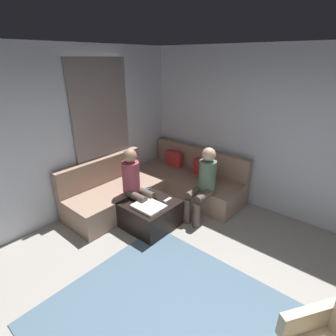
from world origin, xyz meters
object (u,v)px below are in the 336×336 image
ottoman (150,214)px  person_on_couch_back (204,181)px  sectional_couch (158,186)px  coffee_mug (148,191)px  game_remote (168,200)px  person_on_couch_side (135,183)px

ottoman → person_on_couch_back: person_on_couch_back is taller
sectional_couch → person_on_couch_back: 1.02m
sectional_couch → person_on_couch_back: person_on_couch_back is taller
ottoman → coffee_mug: coffee_mug is taller
game_remote → person_on_couch_side: size_ratio=0.12×
coffee_mug → game_remote: size_ratio=0.63×
game_remote → person_on_couch_side: (-0.49, -0.22, 0.23)m
person_on_couch_back → game_remote: bearing=59.9°
sectional_couch → person_on_couch_side: bearing=-78.0°
sectional_couch → ottoman: 0.84m
coffee_mug → person_on_couch_back: bearing=38.9°
ottoman → person_on_couch_back: (0.49, 0.75, 0.45)m
ottoman → person_on_couch_back: bearing=57.0°
coffee_mug → person_on_couch_side: size_ratio=0.08×
game_remote → sectional_couch: bearing=143.3°
coffee_mug → game_remote: coffee_mug is taller
ottoman → coffee_mug: size_ratio=8.00×
coffee_mug → ottoman: bearing=-39.3°
game_remote → person_on_couch_back: 0.66m
person_on_couch_back → person_on_couch_side: bearing=43.0°
game_remote → coffee_mug: bearing=-174.3°
ottoman → person_on_couch_back: size_ratio=0.63×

